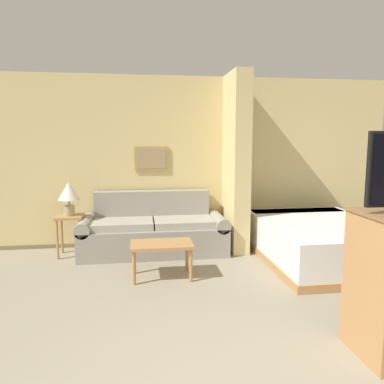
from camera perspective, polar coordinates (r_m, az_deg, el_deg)
wall_back at (r=5.90m, az=-1.28°, el=4.62°), size 6.63×0.16×2.60m
wall_partition_pillar at (r=5.59m, az=6.74°, el=4.44°), size 0.24×0.79×2.60m
couch at (r=5.53m, az=-5.89°, el=-5.96°), size 2.11×0.84×0.87m
coffee_table at (r=4.49m, az=-4.66°, el=-8.42°), size 0.73×0.44×0.43m
side_table at (r=5.57m, az=-18.07°, el=-4.68°), size 0.37×0.37×0.58m
table_lamp at (r=5.50m, az=-18.27°, el=-0.18°), size 0.30×0.30×0.47m
bed at (r=5.44m, az=18.99°, el=-6.98°), size 1.60×2.14×0.54m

